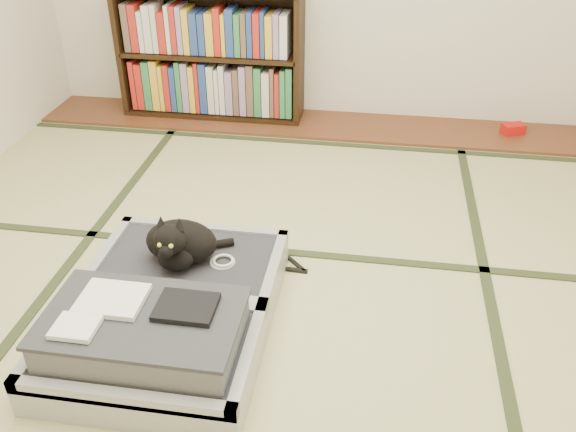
# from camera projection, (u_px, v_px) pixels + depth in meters

# --- Properties ---
(floor) EXTENTS (4.50, 4.50, 0.00)m
(floor) POSITION_uv_depth(u_px,v_px,m) (265.00, 303.00, 2.73)
(floor) COLOR #C6C084
(floor) RESTS_ON ground
(wood_strip) EXTENTS (4.00, 0.50, 0.02)m
(wood_strip) POSITION_uv_depth(u_px,v_px,m) (317.00, 124.00, 4.40)
(wood_strip) COLOR brown
(wood_strip) RESTS_ON ground
(red_item) EXTENTS (0.17, 0.14, 0.07)m
(red_item) POSITION_uv_depth(u_px,v_px,m) (513.00, 129.00, 4.22)
(red_item) COLOR red
(red_item) RESTS_ON wood_strip
(tatami_borders) EXTENTS (4.00, 4.50, 0.01)m
(tatami_borders) POSITION_uv_depth(u_px,v_px,m) (283.00, 241.00, 3.14)
(tatami_borders) COLOR #2D381E
(tatami_borders) RESTS_ON ground
(bookcase) EXTENTS (1.31, 0.30, 0.92)m
(bookcase) POSITION_uv_depth(u_px,v_px,m) (211.00, 56.00, 4.33)
(bookcase) COLOR black
(bookcase) RESTS_ON wood_strip
(suitcase) EXTENTS (0.83, 1.10, 0.32)m
(suitcase) POSITION_uv_depth(u_px,v_px,m) (166.00, 314.00, 2.50)
(suitcase) COLOR #A5A5A9
(suitcase) RESTS_ON floor
(cat) EXTENTS (0.37, 0.37, 0.30)m
(cat) POSITION_uv_depth(u_px,v_px,m) (179.00, 243.00, 2.66)
(cat) COLOR black
(cat) RESTS_ON suitcase
(cable_coil) EXTENTS (0.11, 0.11, 0.03)m
(cable_coil) POSITION_uv_depth(u_px,v_px,m) (223.00, 262.00, 2.71)
(cable_coil) COLOR white
(cable_coil) RESTS_ON suitcase
(hanger) EXTENTS (0.46, 0.22, 0.01)m
(hanger) POSITION_uv_depth(u_px,v_px,m) (264.00, 262.00, 2.98)
(hanger) COLOR black
(hanger) RESTS_ON floor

